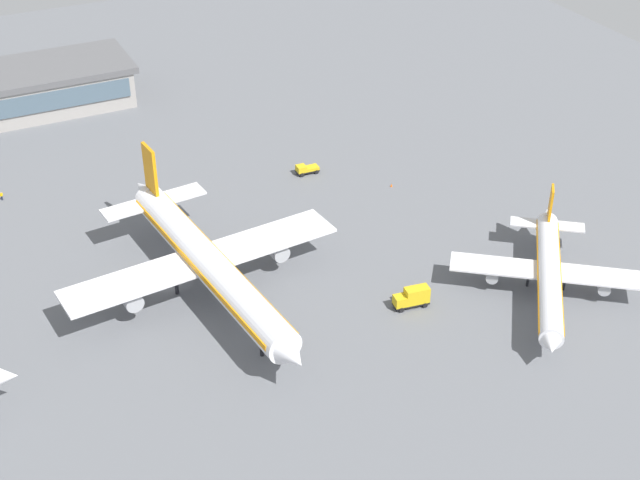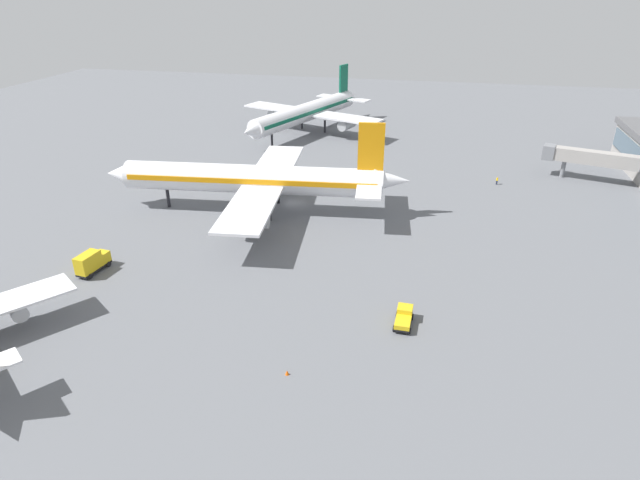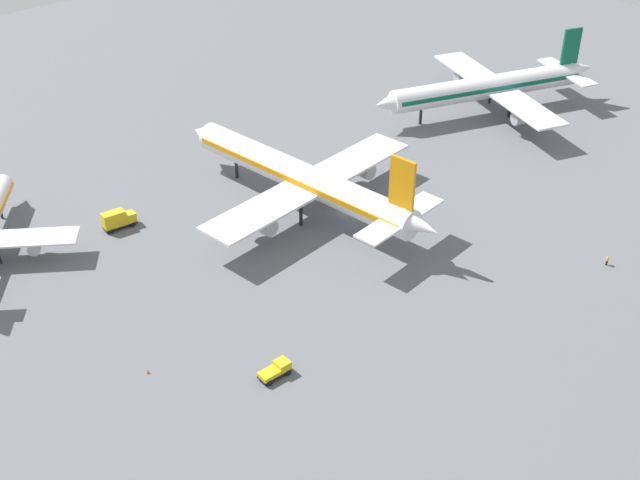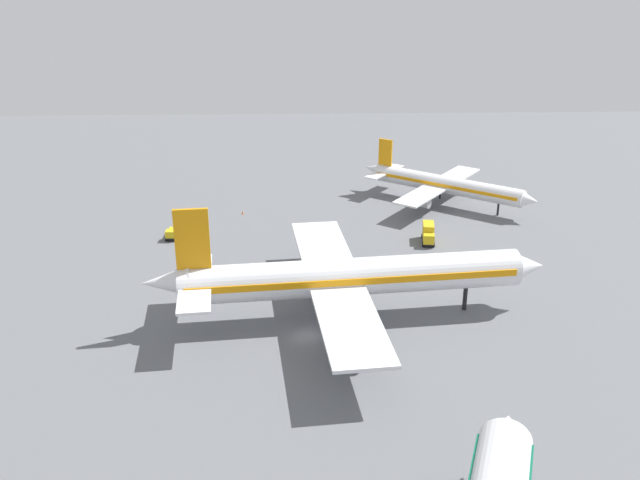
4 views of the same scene
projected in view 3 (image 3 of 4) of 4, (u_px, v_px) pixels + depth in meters
ground at (347, 211)px, 143.12m from camera, size 288.00×288.00×0.00m
airplane_at_gate at (304, 178)px, 140.28m from camera, size 45.66×56.68×17.24m
airplane_taxiing at (490, 87)px, 174.53m from camera, size 51.38×42.33×16.25m
pushback_tractor at (276, 370)px, 107.67m from camera, size 4.47×2.34×1.90m
catering_truck at (118, 219)px, 137.68m from camera, size 5.80×2.81×3.30m
ground_crew_worker at (607, 260)px, 129.05m from camera, size 0.55×0.49×1.67m
safety_cone_near_gate at (148, 372)px, 108.41m from camera, size 0.44×0.44×0.60m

